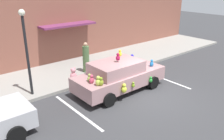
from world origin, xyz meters
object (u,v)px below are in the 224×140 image
plush_covered_car (119,76)px  pedestrian_near_shopfront (86,58)px  teddy_bear_on_sidewalk (73,75)px  street_lamp_post (26,45)px

plush_covered_car → pedestrian_near_shopfront: plush_covered_car is taller
plush_covered_car → teddy_bear_on_sidewalk: 2.59m
plush_covered_car → street_lamp_post: 4.47m
street_lamp_post → pedestrian_near_shopfront: street_lamp_post is taller
teddy_bear_on_sidewalk → pedestrian_near_shopfront: size_ratio=0.40×
pedestrian_near_shopfront → teddy_bear_on_sidewalk: bearing=-153.6°
teddy_bear_on_sidewalk → street_lamp_post: 3.12m
plush_covered_car → street_lamp_post: size_ratio=1.20×
teddy_bear_on_sidewalk → pedestrian_near_shopfront: pedestrian_near_shopfront is taller
plush_covered_car → pedestrian_near_shopfront: 2.88m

